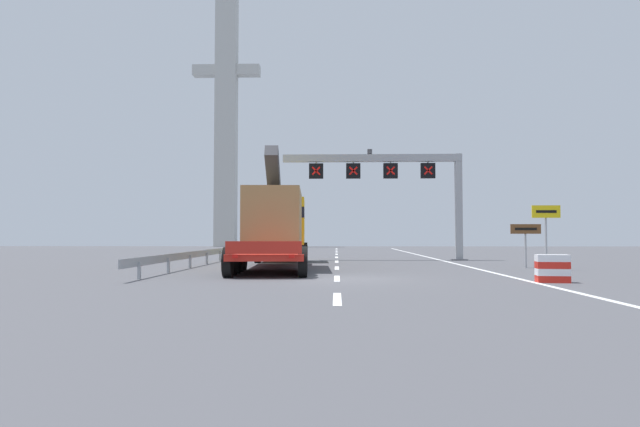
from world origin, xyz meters
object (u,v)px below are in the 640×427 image
at_px(exit_sign_yellow, 546,222).
at_px(heavy_haul_truck_red, 278,226).
at_px(crash_barrier_striped, 552,269).
at_px(bridge_pylon_distant, 226,102).
at_px(overhead_lane_gantry, 395,175).
at_px(tourist_info_sign_brown, 526,235).

bearing_deg(exit_sign_yellow, heavy_haul_truck_red, 165.91).
height_order(heavy_haul_truck_red, crash_barrier_striped, heavy_haul_truck_red).
distance_m(heavy_haul_truck_red, bridge_pylon_distant, 49.20).
bearing_deg(overhead_lane_gantry, heavy_haul_truck_red, -135.97).
bearing_deg(crash_barrier_striped, bridge_pylon_distant, 112.07).
bearing_deg(heavy_haul_truck_red, exit_sign_yellow, -14.09).
relative_size(overhead_lane_gantry, heavy_haul_truck_red, 0.79).
relative_size(crash_barrier_striped, bridge_pylon_distant, 0.03).
xyz_separation_m(heavy_haul_truck_red, tourist_info_sign_brown, (11.83, -1.23, -0.44)).
relative_size(tourist_info_sign_brown, crash_barrier_striped, 1.95).
xyz_separation_m(exit_sign_yellow, tourist_info_sign_brown, (-0.26, 1.80, -0.54)).
relative_size(overhead_lane_gantry, crash_barrier_striped, 10.69).
distance_m(crash_barrier_striped, bridge_pylon_distant, 60.89).
bearing_deg(overhead_lane_gantry, exit_sign_yellow, -59.54).
bearing_deg(bridge_pylon_distant, crash_barrier_striped, -67.93).
bearing_deg(tourist_info_sign_brown, overhead_lane_gantry, 124.73).
distance_m(tourist_info_sign_brown, crash_barrier_striped, 8.22).
bearing_deg(bridge_pylon_distant, heavy_haul_truck_red, -75.11).
relative_size(overhead_lane_gantry, exit_sign_yellow, 3.97).
xyz_separation_m(heavy_haul_truck_red, bridge_pylon_distant, (-11.82, 44.45, 17.48)).
xyz_separation_m(overhead_lane_gantry, bridge_pylon_distant, (-18.39, 38.10, 14.21)).
bearing_deg(crash_barrier_striped, tourist_info_sign_brown, 76.45).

